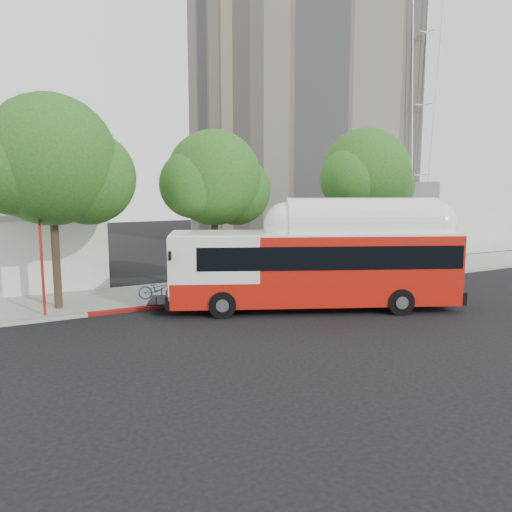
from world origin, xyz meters
The scene contains 12 objects.
ground centered at (0.00, 0.00, 0.00)m, with size 120.00×120.00×0.00m, color black.
sidewalk centered at (0.00, 6.50, 0.07)m, with size 60.00×5.00×0.15m, color gray.
curb_strip centered at (0.00, 3.90, 0.07)m, with size 60.00×0.30×0.15m, color gray.
red_curb_segment centered at (-3.00, 3.90, 0.08)m, with size 10.00×0.32×0.16m, color maroon.
street_tree_left centered at (-8.53, 5.56, 6.60)m, with size 6.67×5.80×9.74m.
street_tree_mid centered at (-0.59, 6.06, 5.91)m, with size 5.75×5.00×8.62m.
street_tree_right centered at (9.44, 5.86, 6.26)m, with size 6.21×5.40×9.18m.
apartment_tower centered at (18.00, 28.00, 17.62)m, with size 18.00×18.00×37.00m.
horizon_block centered at (30.00, 16.00, 3.00)m, with size 20.00×12.00×6.00m, color silver.
comms_tower centered at (26.00, 18.00, 20.00)m, with size 2.80×2.80×40.00m, color silver, non-canonical shape.
transit_bus centered at (1.66, 0.33, 1.94)m, with size 13.81×7.81×4.15m.
signal_pole centered at (-9.69, 4.36, 2.21)m, with size 0.12×0.41×4.31m.
Camera 1 is at (-11.29, -18.51, 5.75)m, focal length 35.00 mm.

